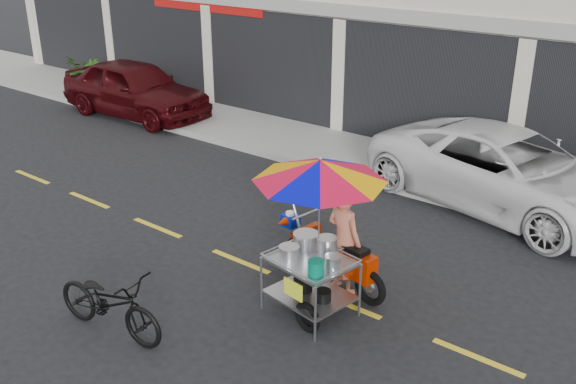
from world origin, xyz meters
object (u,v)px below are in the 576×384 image
Objects in this scene: near_bicycle at (109,302)px; food_vendor_rig at (327,211)px; maroon_sedan at (135,89)px; white_pickup at (507,171)px.

food_vendor_rig is (1.80, 2.33, 0.99)m from near_bicycle.
food_vendor_rig is at bearing -44.39° from near_bicycle.
maroon_sedan is 10.49m from near_bicycle.
maroon_sedan is 10.42m from white_pickup.
near_bicycle is at bearing -133.50° from maroon_sedan.
white_pickup is 2.31× the size of food_vendor_rig.
white_pickup is 3.02× the size of near_bicycle.
maroon_sedan is 10.73m from food_vendor_rig.
maroon_sedan is 2.59× the size of near_bicycle.
white_pickup is at bearing -26.23° from near_bicycle.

